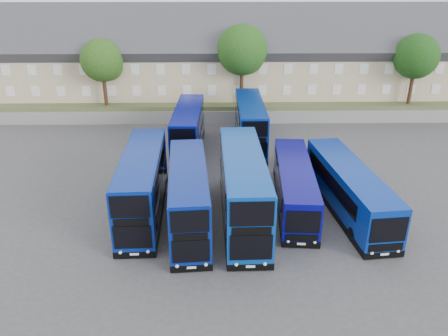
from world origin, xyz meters
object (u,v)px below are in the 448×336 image
dd_front_left (143,186)px  coach_east_a (294,186)px  tree_west (103,62)px  dd_front_mid (189,198)px  tree_far (440,46)px  tree_mid (243,52)px  tree_east (417,58)px

dd_front_left → coach_east_a: dd_front_left is taller
dd_front_left → tree_west: tree_west is taller
dd_front_mid → coach_east_a: 8.27m
coach_east_a → tree_west: tree_west is taller
coach_east_a → tree_far: bearing=54.8°
dd_front_mid → tree_mid: size_ratio=1.22×
coach_east_a → tree_far: size_ratio=1.38×
dd_front_mid → tree_east: 35.08m
tree_east → dd_front_mid: bearing=-136.3°
tree_west → dd_front_left: bearing=-71.4°
tree_east → tree_far: size_ratio=0.94×
tree_far → tree_east: bearing=-130.6°
tree_west → tree_mid: size_ratio=0.83×
tree_west → tree_far: (42.00, 7.00, 0.68)m
tree_west → tree_mid: bearing=1.8°
tree_mid → tree_east: 20.02m
coach_east_a → tree_mid: size_ratio=1.31×
tree_west → tree_east: 36.00m
tree_west → tree_east: bearing=0.0°
coach_east_a → tree_mid: tree_mid is taller
dd_front_left → tree_mid: 24.98m
dd_front_left → tree_west: size_ratio=1.53×
dd_front_left → tree_mid: bearing=67.4°
tree_mid → tree_far: 26.80m
dd_front_left → dd_front_mid: size_ratio=1.04×
dd_front_mid → tree_far: tree_far is taller
dd_front_left → dd_front_mid: 3.82m
tree_mid → tree_east: bearing=-1.4°
tree_far → dd_front_mid: bearing=-135.1°
dd_front_left → tree_east: (28.49, 22.27, 5.12)m
dd_front_mid → tree_far: 44.22m
tree_west → tree_far: 42.58m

